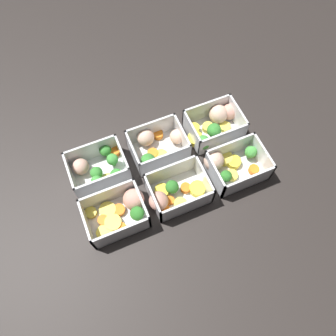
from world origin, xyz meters
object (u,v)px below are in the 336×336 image
at_px(container_near_left, 215,124).
at_px(container_far_right, 121,212).
at_px(container_near_right, 99,168).
at_px(container_far_center, 174,193).
at_px(container_far_left, 230,164).
at_px(container_near_center, 157,145).

xyz_separation_m(container_near_left, container_far_right, (0.31, 0.13, -0.00)).
height_order(container_near_right, container_far_right, same).
relative_size(container_near_right, container_far_center, 0.88).
xyz_separation_m(container_near_right, container_far_left, (-0.30, 0.12, -0.00)).
xyz_separation_m(container_near_left, container_far_center, (0.18, 0.14, -0.00)).
height_order(container_near_center, container_far_right, same).
bearing_deg(container_near_center, container_far_right, 42.42).
bearing_deg(container_far_center, container_near_right, -42.37).
xyz_separation_m(container_near_center, container_far_left, (-0.15, 0.12, 0.00)).
bearing_deg(container_far_right, container_near_left, -157.02).
bearing_deg(container_far_center, container_far_left, -174.53).
relative_size(container_near_left, container_near_right, 1.25).
height_order(container_near_right, container_far_left, same).
distance_m(container_far_left, container_far_right, 0.29).
bearing_deg(container_far_right, container_far_center, 177.63).
height_order(container_far_left, container_far_right, same).
bearing_deg(container_near_center, container_far_center, 85.17).
xyz_separation_m(container_far_left, container_far_center, (0.16, 0.02, -0.00)).
bearing_deg(container_near_right, container_far_center, 137.63).
height_order(container_near_right, container_far_center, same).
distance_m(container_near_center, container_far_right, 0.19).
bearing_deg(container_far_right, container_near_center, -137.58).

